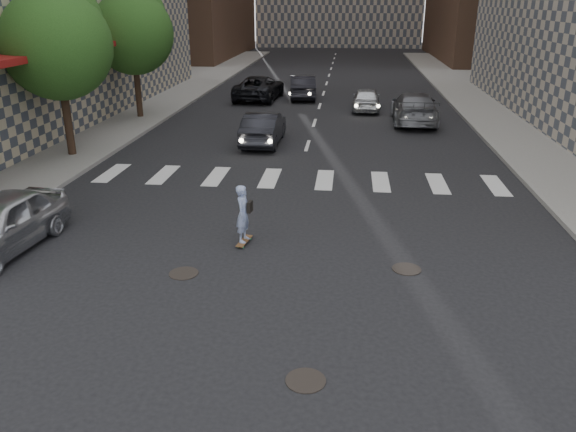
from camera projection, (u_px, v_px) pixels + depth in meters
name	position (u px, v px, depth m)	size (l,w,h in m)	color
ground	(259.00, 304.00, 12.03)	(160.00, 160.00, 0.00)	black
sidewalk_left	(62.00, 112.00, 31.99)	(13.00, 80.00, 0.15)	gray
tree_b	(59.00, 40.00, 21.62)	(4.20, 4.20, 6.60)	#382619
tree_c	(134.00, 29.00, 29.04)	(4.20, 4.20, 6.60)	#382619
manhole_a	(306.00, 380.00, 9.59)	(0.70, 0.70, 0.02)	black
manhole_b	(184.00, 273.00, 13.34)	(0.70, 0.70, 0.02)	black
manhole_c	(407.00, 269.00, 13.56)	(0.70, 0.70, 0.02)	black
skateboarder	(244.00, 214.00, 14.69)	(0.47, 0.84, 1.63)	brown
silver_sedan	(0.00, 224.00, 14.32)	(1.74, 4.32, 1.47)	#B1B2B8
traffic_car_a	(263.00, 128.00, 25.11)	(1.51, 4.33, 1.43)	black
traffic_car_b	(414.00, 108.00, 29.35)	(2.24, 5.52, 1.60)	slate
traffic_car_c	(259.00, 88.00, 36.27)	(2.52, 5.46, 1.52)	black
traffic_car_d	(366.00, 99.00, 32.73)	(1.59, 3.95, 1.34)	silver
traffic_car_e	(303.00, 87.00, 36.65)	(1.59, 4.55, 1.50)	black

